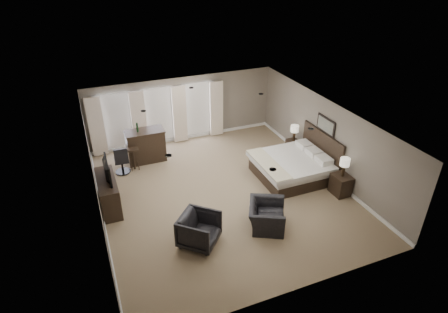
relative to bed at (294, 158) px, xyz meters
name	(u,v)px	position (x,y,z in m)	size (l,w,h in m)	color
room	(223,158)	(-2.58, -0.03, 0.56)	(7.60, 8.60, 2.64)	#826E52
window_bay	(159,116)	(-3.58, 4.08, 0.46)	(5.25, 0.20, 2.30)	silver
bed	(294,158)	(0.00, 0.00, 0.00)	(2.33, 2.23, 1.48)	silver
nightstand_near	(341,185)	(0.89, -1.45, -0.41)	(0.50, 0.61, 0.67)	black
nightstand_far	(293,147)	(0.89, 1.45, -0.47)	(0.41, 0.50, 0.54)	black
lamp_near	(344,167)	(0.89, -1.45, 0.24)	(0.30, 0.30, 0.62)	beige
lamp_far	(294,133)	(0.89, 1.45, 0.11)	(0.30, 0.30, 0.62)	beige
wall_art	(326,125)	(1.12, 0.00, 1.01)	(0.04, 0.96, 0.56)	slate
dresser	(108,193)	(-6.03, 0.61, -0.25)	(0.54, 1.68, 0.97)	black
tv	(105,177)	(-6.03, 0.61, 0.30)	(1.08, 0.62, 0.14)	black
armchair_near	(267,212)	(-2.06, -2.00, -0.25)	(1.13, 0.73, 0.99)	black
armchair_far	(199,229)	(-4.02, -1.95, -0.25)	(0.95, 0.89, 0.98)	black
bar_counter	(146,146)	(-4.39, 3.00, -0.13)	(1.40, 0.73, 1.22)	black
bar_stool_left	(134,159)	(-4.93, 2.54, -0.33)	(0.39, 0.39, 0.83)	black
bar_stool_right	(160,147)	(-3.84, 3.11, -0.35)	(0.37, 0.37, 0.78)	black
desk_chair	(121,159)	(-5.36, 2.48, -0.22)	(0.53, 0.53, 1.04)	black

